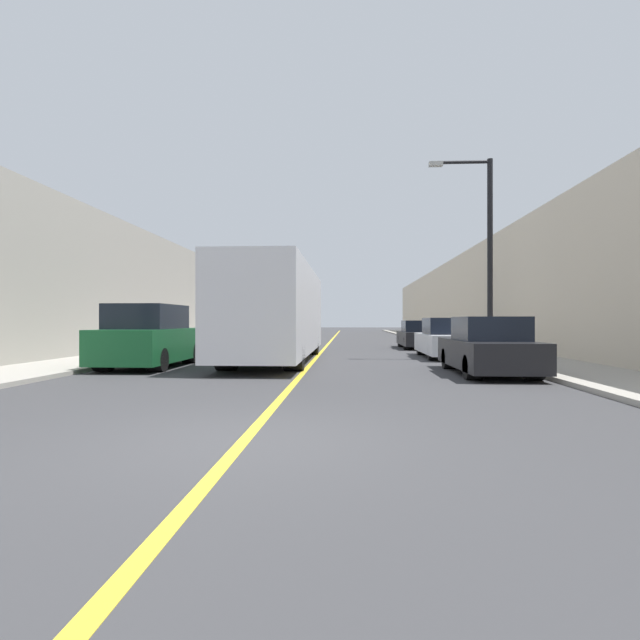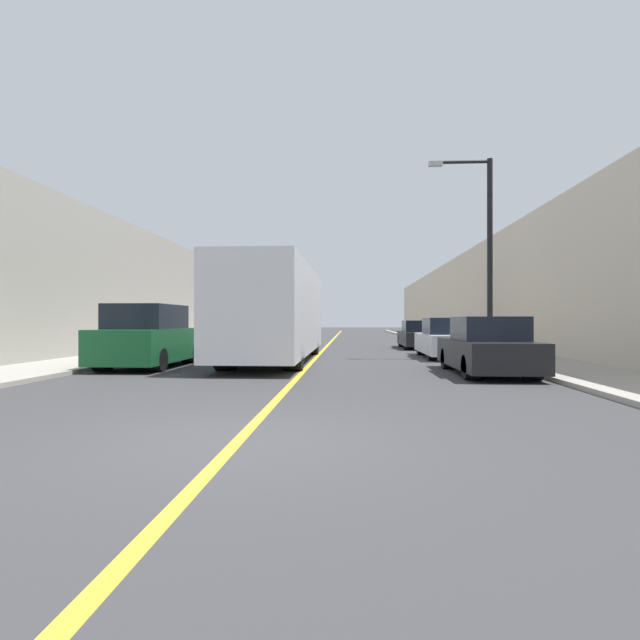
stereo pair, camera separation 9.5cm
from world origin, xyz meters
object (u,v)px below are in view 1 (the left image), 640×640
(car_right_mid, at_px, (446,340))
(street_lamp_right, at_px, (485,245))
(car_right_near, at_px, (488,348))
(bus, at_px, (277,312))
(parked_suv_left, at_px, (150,338))
(car_right_far, at_px, (418,336))

(car_right_mid, height_order, street_lamp_right, street_lamp_right)
(car_right_near, height_order, car_right_mid, car_right_mid)
(car_right_mid, bearing_deg, bus, -163.33)
(bus, height_order, parked_suv_left, bus)
(bus, relative_size, car_right_far, 2.37)
(car_right_near, relative_size, car_right_mid, 0.97)
(parked_suv_left, xyz_separation_m, car_right_near, (9.99, -1.47, -0.20))
(street_lamp_right, bearing_deg, car_right_far, 99.61)
(car_right_mid, bearing_deg, car_right_far, 91.61)
(parked_suv_left, xyz_separation_m, car_right_far, (9.83, 11.15, -0.24))
(parked_suv_left, xyz_separation_m, car_right_mid, (10.02, 4.53, -0.20))
(car_right_far, bearing_deg, car_right_mid, -88.39)
(car_right_near, height_order, car_right_far, car_right_near)
(parked_suv_left, relative_size, street_lamp_right, 0.65)
(bus, xyz_separation_m, car_right_mid, (6.38, 1.91, -1.08))
(parked_suv_left, height_order, car_right_near, parked_suv_left)
(car_right_far, bearing_deg, bus, -125.99)
(parked_suv_left, bearing_deg, car_right_far, 48.57)
(parked_suv_left, relative_size, car_right_far, 1.00)
(bus, xyz_separation_m, street_lamp_right, (7.53, 0.63, 2.45))
(street_lamp_right, bearing_deg, bus, -175.20)
(parked_suv_left, bearing_deg, car_right_mid, 24.31)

